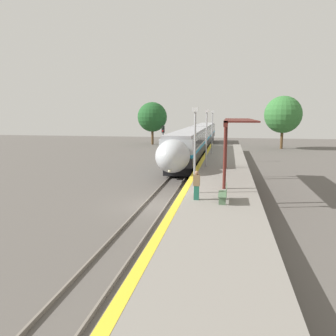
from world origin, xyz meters
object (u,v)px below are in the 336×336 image
object	(u,v)px
platform_bench	(224,193)
lamppost_mid	(206,134)
railway_signal	(163,143)
lamppost_far	(212,129)
person_waiting	(196,185)
train	(198,138)
lamppost_near	(195,144)

from	to	relation	value
platform_bench	lamppost_mid	size ratio (longest dim) A/B	0.32
platform_bench	railway_signal	size ratio (longest dim) A/B	0.36
lamppost_far	railway_signal	bearing A→B (deg)	-129.33
person_waiting	train	bearing A→B (deg)	95.21
train	railway_signal	xyz separation A→B (m)	(-2.27, -14.08, 0.51)
railway_signal	lamppost_near	bearing A→B (deg)	-71.58
railway_signal	train	bearing A→B (deg)	80.85
train	person_waiting	bearing A→B (deg)	-84.79
lamppost_near	lamppost_mid	size ratio (longest dim) A/B	1.00
lamppost_mid	lamppost_far	xyz separation A→B (m)	(0.00, 9.94, 0.00)
railway_signal	lamppost_far	xyz separation A→B (m)	(4.71, 5.74, 1.18)
person_waiting	railway_signal	xyz separation A→B (m)	(-4.98, 15.68, 0.87)
person_waiting	lamppost_far	world-z (taller)	lamppost_far
train	person_waiting	xyz separation A→B (m)	(2.71, -29.76, -0.37)
lamppost_near	lamppost_far	world-z (taller)	same
platform_bench	person_waiting	distance (m)	1.55
train	lamppost_near	size ratio (longest dim) A/B	9.37
person_waiting	railway_signal	distance (m)	16.47
lamppost_near	platform_bench	bearing A→B (deg)	-44.45
platform_bench	person_waiting	xyz separation A→B (m)	(-1.49, 0.19, 0.35)
lamppost_mid	person_waiting	bearing A→B (deg)	-88.62
lamppost_mid	railway_signal	bearing A→B (deg)	138.29
train	lamppost_mid	bearing A→B (deg)	-82.40
lamppost_far	person_waiting	bearing A→B (deg)	-89.26
railway_signal	lamppost_mid	distance (m)	6.41
lamppost_mid	lamppost_near	bearing A→B (deg)	-90.00
person_waiting	lamppost_mid	world-z (taller)	lamppost_mid
lamppost_near	person_waiting	bearing A→B (deg)	-79.85
train	lamppost_near	bearing A→B (deg)	-85.06
person_waiting	lamppost_mid	size ratio (longest dim) A/B	0.32
train	platform_bench	world-z (taller)	train
platform_bench	lamppost_mid	distance (m)	12.05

